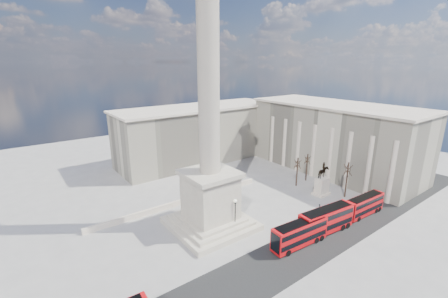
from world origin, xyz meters
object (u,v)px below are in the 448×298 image
red_bus_c (300,233)px  pedestrian_standing (365,196)px  nelsons_column (210,160)px  pedestrian_crossing (295,224)px  pedestrian_walking (320,208)px  red_bus_d (365,205)px  victorian_lamp (235,213)px  equestrian_statue (322,183)px  red_bus_b (326,220)px

red_bus_c → pedestrian_standing: size_ratio=5.54×
nelsons_column → pedestrian_crossing: (12.03, -9.82, -12.10)m
pedestrian_walking → pedestrian_crossing: bearing=177.9°
pedestrian_standing → red_bus_c: bearing=-23.6°
red_bus_d → pedestrian_crossing: 15.78m
red_bus_c → victorian_lamp: size_ratio=1.70×
pedestrian_walking → pedestrian_standing: pedestrian_standing is taller
red_bus_d → nelsons_column: bearing=153.9°
equestrian_statue → pedestrian_walking: equestrian_statue is taller
red_bus_b → equestrian_statue: equestrian_statue is taller
nelsons_column → red_bus_b: nelsons_column is taller
equestrian_statue → pedestrian_standing: size_ratio=4.04×
nelsons_column → victorian_lamp: bearing=-60.8°
red_bus_d → pedestrian_walking: size_ratio=5.98×
pedestrian_standing → pedestrian_crossing: bearing=-33.8°
victorian_lamp → pedestrian_walking: size_ratio=3.81×
pedestrian_crossing → equestrian_statue: bearing=-117.0°
pedestrian_walking → equestrian_statue: bearing=24.7°
red_bus_d → red_bus_c: bearing=-179.8°
nelsons_column → red_bus_d: bearing=-28.7°
equestrian_statue → pedestrian_walking: (-7.32, -4.90, -1.87)m
red_bus_b → equestrian_statue: 16.52m
red_bus_d → pedestrian_standing: size_ratio=5.11×
nelsons_column → pedestrian_standing: bearing=-19.1°
red_bus_b → pedestrian_walking: size_ratio=7.01×
victorian_lamp → pedestrian_standing: size_ratio=3.25×
red_bus_c → pedestrian_walking: (12.57, 5.22, -1.43)m
nelsons_column → red_bus_b: 23.30m
pedestrian_walking → pedestrian_crossing: 8.93m
red_bus_b → victorian_lamp: size_ratio=1.84×
equestrian_statue → pedestrian_standing: equestrian_statue is taller
nelsons_column → pedestrian_walking: nelsons_column is taller
nelsons_column → equestrian_statue: 30.25m
nelsons_column → red_bus_b: (15.28, -14.12, -10.49)m
red_bus_b → red_bus_d: bearing=2.6°
nelsons_column → red_bus_c: bearing=-59.2°
red_bus_d → pedestrian_standing: 7.13m
nelsons_column → red_bus_d: size_ratio=5.03×
equestrian_statue → red_bus_b: bearing=-141.5°
victorian_lamp → red_bus_d: bearing=-23.1°
red_bus_b → victorian_lamp: 16.26m
red_bus_b → victorian_lamp: (-12.89, 9.83, 1.29)m
red_bus_b → equestrian_statue: bearing=44.2°
red_bus_c → equestrian_statue: size_ratio=1.37×
pedestrian_standing → pedestrian_walking: bearing=-41.9°
red_bus_c → pedestrian_crossing: (3.71, 4.13, -1.44)m
equestrian_statue → nelsons_column: bearing=172.3°
nelsons_column → red_bus_c: 19.43m
red_bus_d → pedestrian_walking: (-6.06, 6.03, -1.26)m
equestrian_statue → pedestrian_crossing: 17.36m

